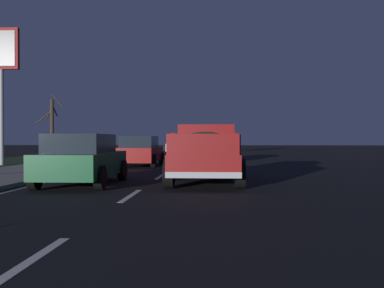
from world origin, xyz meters
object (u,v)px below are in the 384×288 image
pickup_truck (206,152)px  sedan_red (140,151)px  sedan_green (83,159)px  sedan_white (178,146)px  bare_tree_far (52,126)px  sedan_black (214,149)px  gas_price_sign (1,62)px

pickup_truck → sedan_red: 8.60m
sedan_green → sedan_white: same height
sedan_white → bare_tree_far: size_ratio=0.88×
sedan_green → bare_tree_far: (20.61, 8.93, 1.65)m
sedan_white → sedan_black: 12.90m
sedan_black → bare_tree_far: (5.57, 12.79, 1.65)m
sedan_red → bare_tree_far: size_ratio=0.88×
sedan_green → bare_tree_far: bearing=23.4°
pickup_truck → bare_tree_far: (19.53, 12.65, 1.45)m
pickup_truck → sedan_green: bearing=106.3°
sedan_red → sedan_white: 18.55m
sedan_green → sedan_white: size_ratio=1.00×
sedan_green → bare_tree_far: 22.52m
sedan_white → bare_tree_far: 11.67m
sedan_red → sedan_black: bearing=-31.1°
sedan_black → sedan_green: bearing=165.6°
gas_price_sign → bare_tree_far: 11.52m
pickup_truck → gas_price_sign: bearing=52.5°
pickup_truck → sedan_red: (7.83, 3.56, -0.20)m
pickup_truck → sedan_red: pickup_truck is taller
sedan_green → sedan_white: 27.47m
sedan_green → sedan_red: size_ratio=1.01×
sedan_white → bare_tree_far: bare_tree_far is taller
sedan_green → gas_price_sign: size_ratio=0.61×
sedan_red → sedan_green: bearing=178.9°
gas_price_sign → bare_tree_far: (10.99, 1.52, -3.07)m
sedan_red → bare_tree_far: (11.70, 9.09, 1.65)m
sedan_black → sedan_red: bearing=148.9°
gas_price_sign → sedan_white: bearing=-23.5°
bare_tree_far → sedan_black: bearing=-113.5°
sedan_green → sedan_black: (15.04, -3.86, 0.00)m
bare_tree_far → pickup_truck: bearing=-147.1°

